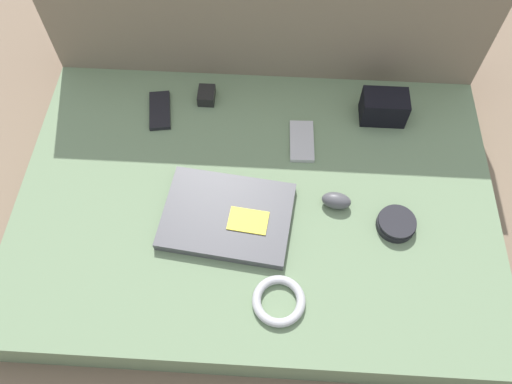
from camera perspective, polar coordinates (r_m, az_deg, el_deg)
ground_plane at (r=1.30m, az=0.00°, el=-3.09°), size 8.00×8.00×0.00m
couch_seat at (r=1.25m, az=0.00°, el=-1.84°), size 1.15×0.79×0.12m
couch_backrest at (r=1.42m, az=1.24°, el=20.07°), size 1.15×0.20×0.52m
laptop at (r=1.16m, az=-3.28°, el=-2.75°), size 0.32×0.25×0.03m
computer_mouse at (r=1.19m, az=9.17°, el=-0.98°), size 0.07×0.05×0.04m
speaker_puck at (r=1.19m, az=15.74°, el=-3.49°), size 0.09×0.09×0.03m
phone_silver at (r=1.29m, az=5.25°, el=5.81°), size 0.06×0.13×0.01m
phone_black at (r=1.37m, az=-10.93°, el=9.14°), size 0.07×0.13×0.01m
camera_pouch at (r=1.35m, az=14.41°, el=9.37°), size 0.12×0.08×0.08m
charger_brick at (r=1.37m, az=-5.68°, el=10.93°), size 0.04×0.06×0.03m
cable_coil at (r=1.08m, az=2.62°, el=-12.32°), size 0.11×0.11×0.02m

